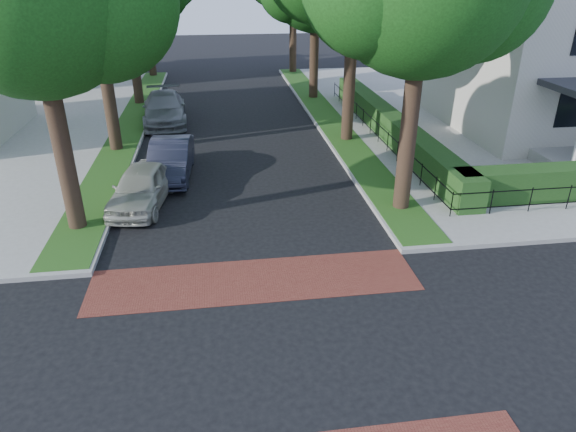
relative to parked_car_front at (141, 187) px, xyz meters
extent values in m
plane|color=black|center=(3.60, -8.71, -0.72)|extent=(120.00, 120.00, 0.00)
cube|color=gray|center=(23.10, 10.29, -0.65)|extent=(30.00, 30.00, 0.15)
cube|color=maroon|center=(3.60, -5.51, -0.72)|extent=(9.00, 2.20, 0.01)
cube|color=#254C15|center=(9.00, 10.39, -0.56)|extent=(1.60, 29.80, 0.02)
cube|color=#254C15|center=(-1.80, 10.39, -0.56)|extent=(1.60, 29.80, 0.02)
cylinder|color=black|center=(9.10, -1.71, 3.10)|extent=(0.56, 0.56, 7.35)
cylinder|color=black|center=(9.10, 6.29, 3.28)|extent=(0.56, 0.56, 7.70)
cylinder|color=black|center=(9.10, 15.29, 2.75)|extent=(0.56, 0.56, 6.65)
cylinder|color=black|center=(9.10, 24.29, 2.93)|extent=(0.56, 0.56, 7.00)
cylinder|color=black|center=(-1.90, -1.71, 2.93)|extent=(0.56, 0.56, 7.00)
sphere|color=#143C10|center=(-0.25, -1.41, 6.23)|extent=(4.50, 4.50, 4.50)
cylinder|color=black|center=(-1.90, 6.29, 3.45)|extent=(0.56, 0.56, 8.05)
cylinder|color=black|center=(-1.90, 15.29, 2.86)|extent=(0.56, 0.56, 6.86)
cylinder|color=black|center=(-1.90, 24.29, 3.00)|extent=(0.56, 0.56, 7.14)
cube|color=#1B3F15|center=(11.30, 6.29, 0.03)|extent=(1.00, 18.00, 1.20)
cube|color=beige|center=(-11.90, 23.29, 2.68)|extent=(9.00, 8.00, 6.50)
imported|color=#AEAD9C|center=(0.00, 0.00, 0.00)|extent=(2.35, 4.45, 1.44)
imported|color=#222433|center=(0.85, 2.76, 0.03)|extent=(1.78, 4.60, 1.50)
imported|color=slate|center=(0.00, 10.99, 0.08)|extent=(2.66, 5.67, 1.60)
camera|label=1|loc=(2.85, -17.49, 7.12)|focal=32.00mm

